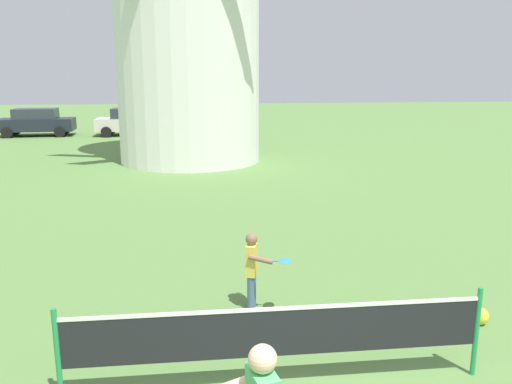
{
  "coord_description": "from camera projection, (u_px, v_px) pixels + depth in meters",
  "views": [
    {
      "loc": [
        -1.04,
        -3.14,
        3.49
      ],
      "look_at": [
        -0.21,
        4.05,
        1.83
      ],
      "focal_mm": 36.39,
      "sensor_mm": 36.0,
      "label": 1
    }
  ],
  "objects": [
    {
      "name": "tennis_net",
      "position": [
        277.0,
        333.0,
        5.75
      ],
      "size": [
        4.78,
        0.06,
        1.1
      ],
      "color": "#238E4C",
      "rests_on": "ground_plane"
    },
    {
      "name": "player_far",
      "position": [
        253.0,
        266.0,
        7.75
      ],
      "size": [
        0.69,
        0.64,
        1.19
      ],
      "color": "slate",
      "rests_on": "ground_plane"
    },
    {
      "name": "stray_ball",
      "position": [
        480.0,
        316.0,
        7.37
      ],
      "size": [
        0.25,
        0.25,
        0.25
      ],
      "primitive_type": "sphere",
      "color": "yellow",
      "rests_on": "ground_plane"
    },
    {
      "name": "parked_car_black",
      "position": [
        36.0,
        122.0,
        29.59
      ],
      "size": [
        4.19,
        2.05,
        1.56
      ],
      "color": "#1E232D",
      "rests_on": "ground_plane"
    },
    {
      "name": "parked_car_cream",
      "position": [
        133.0,
        121.0,
        29.87
      ],
      "size": [
        4.15,
        1.88,
        1.56
      ],
      "color": "silver",
      "rests_on": "ground_plane"
    }
  ]
}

